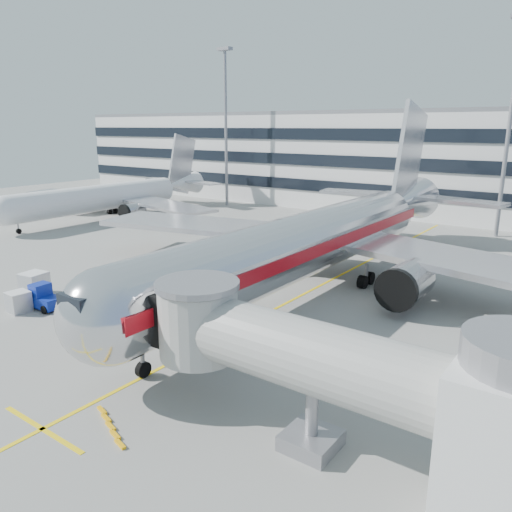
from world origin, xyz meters
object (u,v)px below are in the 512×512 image
Objects in this scene: baggage_tug at (44,298)px; ramp_worker at (149,299)px; main_jet at (321,238)px; cargo_container_left at (34,284)px; belt_loader at (186,302)px; cargo_container_right at (150,268)px; cargo_container_front at (19,302)px.

ramp_worker is (6.59, 4.42, 0.05)m from baggage_tug.
cargo_container_left is at bearing -138.23° from main_jet.
main_jet is 19.75× the size of baggage_tug.
ramp_worker is at bearing -144.90° from belt_loader.
cargo_container_right is at bearing 65.48° from cargo_container_left.
cargo_container_left is 10.51m from ramp_worker.
baggage_tug reaches higher than ramp_worker.
ramp_worker is (-2.26, -1.59, 0.27)m from belt_loader.
main_jet is at bearing -4.44° from ramp_worker.
cargo_container_left reaches higher than cargo_container_right.
cargo_container_right is 1.27× the size of ramp_worker.
cargo_container_left is 1.31× the size of cargo_container_front.
belt_loader is 9.23m from cargo_container_right.
baggage_tug is at bearing -145.84° from belt_loader.
belt_loader is 2.94× the size of cargo_container_front.
cargo_container_front is (2.53, -2.77, -0.18)m from cargo_container_left.
cargo_container_right is at bearing -152.98° from main_jet.
cargo_container_right reaches higher than ramp_worker.
cargo_container_front is (-1.46, -11.50, -0.13)m from cargo_container_right.
cargo_container_right is (-13.50, -6.89, -3.33)m from main_jet.
cargo_container_right is 11.59m from cargo_container_front.
main_jet is 12.62m from belt_loader.
belt_loader is at bearing 37.45° from cargo_container_front.
belt_loader is at bearing 20.97° from cargo_container_left.
cargo_container_front is 0.87× the size of ramp_worker.
baggage_tug reaches higher than cargo_container_right.
cargo_container_right is at bearing 86.92° from baggage_tug.
main_jet reaches higher than cargo_container_front.
baggage_tug is 10.04m from cargo_container_right.
main_jet is at bearing 27.02° from cargo_container_right.
main_jet is 23.96m from cargo_container_front.
cargo_container_right is at bearing 82.78° from cargo_container_front.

